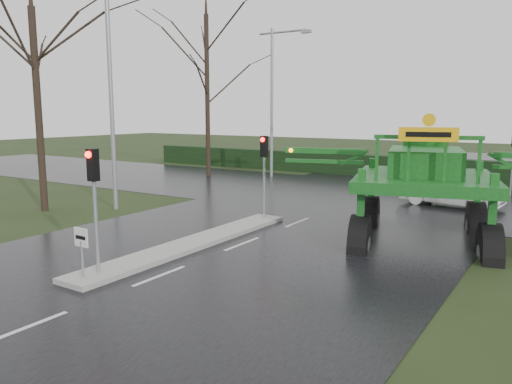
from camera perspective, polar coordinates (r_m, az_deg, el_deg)
The scene contains 14 objects.
ground at distance 14.15m, azimuth -10.94°, elevation -9.47°, with size 140.00×140.00×0.00m, color black.
road_main at distance 22.19m, azimuth 7.21°, elevation -2.57°, with size 14.00×80.00×0.02m, color black.
road_cross at distance 27.64m, azimuth 12.63°, elevation -0.40°, with size 80.00×12.00×0.02m, color black.
median_island at distance 17.09m, azimuth -7.13°, elevation -5.82°, with size 1.20×10.00×0.16m, color gray.
hedge_row at distance 35.09m, azimuth 17.23°, elevation 2.62°, with size 44.00×0.90×1.50m, color black.
keep_left_sign at distance 13.83m, azimuth -19.33°, elevation -5.69°, with size 0.50×0.07×1.35m.
traffic_signal_near at distance 13.84m, azimuth -18.05°, elevation 0.86°, with size 0.26×0.33×3.52m.
traffic_signal_mid at distance 20.25m, azimuth 0.93°, elevation 3.79°, with size 0.26×0.33×3.52m.
street_light_left_near at distance 23.55m, azimuth -15.83°, elevation 12.48°, with size 3.85×0.30×10.00m.
street_light_left_far at distance 34.47m, azimuth 2.26°, elevation 11.63°, with size 3.85×0.30×10.00m.
tree_left_near at distance 24.54m, azimuth -23.83°, elevation 11.57°, with size 6.30×6.30×10.85m.
tree_left_far at distance 35.33m, azimuth -5.63°, elevation 13.42°, with size 7.70×7.70×13.26m.
crop_sprayer at distance 16.89m, azimuth 12.12°, elevation 2.61°, with size 9.61×7.13×5.53m.
white_sedan at distance 25.68m, azimuth 21.26°, elevation -1.54°, with size 1.64×4.69×1.55m, color white.
Camera 1 is at (9.37, -9.61, 4.47)m, focal length 35.00 mm.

